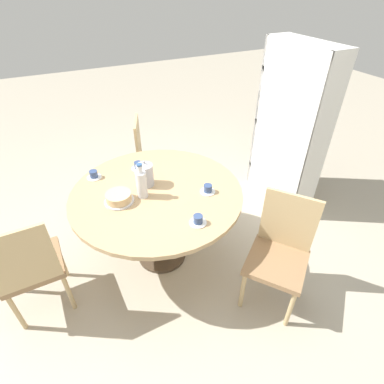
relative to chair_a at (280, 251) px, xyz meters
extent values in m
plane|color=#B2A893|center=(-0.76, -0.68, -0.48)|extent=(14.00, 14.00, 0.00)
cylinder|color=#473828|center=(-0.76, -0.68, -0.47)|extent=(0.44, 0.44, 0.03)
cylinder|color=#473828|center=(-0.76, -0.68, -0.11)|extent=(0.17, 0.17, 0.69)
cylinder|color=tan|center=(-0.76, -0.68, 0.25)|extent=(1.37, 1.37, 0.04)
cylinder|color=tan|center=(0.01, -0.31, -0.28)|extent=(0.03, 0.03, 0.40)
cylinder|color=tan|center=(0.29, -0.08, -0.28)|extent=(0.03, 0.03, 0.40)
cylinder|color=tan|center=(-0.21, -0.02, -0.28)|extent=(0.03, 0.03, 0.40)
cylinder|color=tan|center=(0.07, 0.20, -0.28)|extent=(0.03, 0.03, 0.40)
cube|color=#93704C|center=(0.04, -0.05, -0.06)|extent=(0.59, 0.59, 0.04)
cube|color=tan|center=(-0.08, 0.10, 0.20)|extent=(0.33, 0.27, 0.48)
cylinder|color=tan|center=(-1.48, -0.22, -0.28)|extent=(0.03, 0.03, 0.40)
cylinder|color=tan|center=(-1.82, -0.10, -0.28)|extent=(0.03, 0.03, 0.40)
cylinder|color=tan|center=(-1.60, -0.56, -0.28)|extent=(0.03, 0.03, 0.40)
cylinder|color=tan|center=(-1.94, -0.43, -0.28)|extent=(0.03, 0.03, 0.40)
cube|color=#93704C|center=(-1.71, -0.33, -0.06)|extent=(0.54, 0.54, 0.04)
cube|color=tan|center=(-1.78, -0.51, 0.20)|extent=(0.38, 0.16, 0.48)
cylinder|color=tan|center=(-0.91, -1.51, -0.28)|extent=(0.03, 0.03, 0.40)
cylinder|color=tan|center=(-0.90, -1.87, -0.28)|extent=(0.03, 0.03, 0.40)
cylinder|color=tan|center=(-0.55, -1.50, -0.28)|extent=(0.03, 0.03, 0.40)
cylinder|color=tan|center=(-0.54, -1.86, -0.28)|extent=(0.03, 0.03, 0.40)
cube|color=#93704C|center=(-0.73, -1.69, -0.06)|extent=(0.43, 0.43, 0.04)
cube|color=tan|center=(-0.53, -1.68, 0.20)|extent=(0.04, 0.40, 0.48)
cube|color=silver|center=(-0.65, 0.89, 0.36)|extent=(0.04, 0.28, 1.68)
cube|color=silver|center=(-1.43, 0.89, 0.36)|extent=(0.04, 0.28, 1.68)
cube|color=silver|center=(-1.04, 0.76, 0.36)|extent=(0.82, 0.02, 1.68)
cube|color=silver|center=(-1.04, 0.89, -0.46)|extent=(0.74, 0.27, 0.04)
cube|color=silver|center=(-1.04, 0.89, -0.06)|extent=(0.74, 0.27, 0.04)
cube|color=silver|center=(-1.04, 0.89, 0.36)|extent=(0.74, 0.27, 0.04)
cube|color=silver|center=(-1.04, 0.89, 0.78)|extent=(0.74, 0.27, 0.04)
cube|color=silver|center=(-1.04, 0.89, 1.18)|extent=(0.74, 0.27, 0.04)
cube|color=gold|center=(-0.83, 0.88, -0.27)|extent=(0.32, 0.21, 0.35)
cube|color=#B72D28|center=(-1.25, 0.88, -0.29)|extent=(0.32, 0.21, 0.31)
cube|color=#234793|center=(-0.83, 0.88, 0.08)|extent=(0.33, 0.21, 0.26)
cube|color=gold|center=(-1.25, 0.88, 0.11)|extent=(0.33, 0.21, 0.30)
cube|color=teal|center=(-0.82, 0.88, 0.51)|extent=(0.31, 0.21, 0.27)
cube|color=#B72D28|center=(-1.26, 0.88, 0.54)|extent=(0.31, 0.21, 0.33)
cube|color=gold|center=(-0.80, 0.88, 0.96)|extent=(0.27, 0.21, 0.34)
cube|color=#234793|center=(-1.28, 0.88, 0.94)|extent=(0.27, 0.21, 0.30)
cylinder|color=silver|center=(-0.89, -0.72, 0.36)|extent=(0.13, 0.13, 0.18)
cone|color=silver|center=(-0.89, -0.72, 0.46)|extent=(0.12, 0.12, 0.02)
sphere|color=silver|center=(-0.89, -0.72, 0.48)|extent=(0.02, 0.02, 0.02)
cylinder|color=silver|center=(-0.74, -0.79, 0.38)|extent=(0.08, 0.08, 0.22)
cylinder|color=silver|center=(-0.74, -0.79, 0.52)|extent=(0.04, 0.04, 0.06)
cylinder|color=#2D5184|center=(-0.74, -0.79, 0.55)|extent=(0.04, 0.04, 0.01)
cylinder|color=silver|center=(-0.76, -0.98, 0.28)|extent=(0.22, 0.22, 0.01)
cylinder|color=#DBB784|center=(-0.76, -0.98, 0.31)|extent=(0.19, 0.19, 0.06)
cylinder|color=white|center=(-1.17, -1.08, 0.27)|extent=(0.12, 0.12, 0.01)
cylinder|color=#334775|center=(-1.17, -1.08, 0.31)|extent=(0.07, 0.07, 0.06)
cylinder|color=white|center=(-0.57, -0.31, 0.27)|extent=(0.12, 0.12, 0.01)
cylinder|color=#334775|center=(-0.57, -0.31, 0.31)|extent=(0.07, 0.07, 0.06)
cylinder|color=white|center=(-0.28, -0.55, 0.27)|extent=(0.12, 0.12, 0.01)
cylinder|color=#334775|center=(-0.28, -0.55, 0.31)|extent=(0.07, 0.07, 0.06)
cylinder|color=white|center=(-1.15, -0.70, 0.27)|extent=(0.12, 0.12, 0.01)
cylinder|color=#334775|center=(-1.15, -0.70, 0.31)|extent=(0.07, 0.07, 0.06)
camera|label=1|loc=(1.08, -1.26, 1.69)|focal=28.00mm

